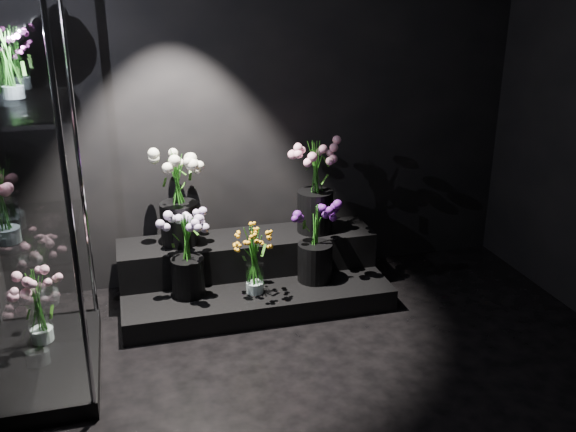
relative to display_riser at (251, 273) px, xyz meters
name	(u,v)px	position (x,y,z in m)	size (l,w,h in m)	color
floor	(350,423)	(0.21, -1.61, -0.18)	(4.00, 4.00, 0.00)	black
wall_back	(265,101)	(0.21, 0.39, 1.22)	(4.00, 4.00, 0.00)	black
display_riser	(251,273)	(0.00, 0.00, 0.00)	(1.93, 0.86, 0.43)	black
display_case	(16,185)	(-1.44, -0.69, 1.03)	(0.66, 1.10, 2.41)	black
bouquet_orange_bells	(254,259)	(-0.03, -0.28, 0.24)	(0.28, 0.28, 0.51)	white
bouquet_lilac	(186,250)	(-0.49, -0.19, 0.32)	(0.41, 0.41, 0.60)	black
bouquet_purple	(315,240)	(0.44, -0.19, 0.30)	(0.42, 0.42, 0.59)	black
bouquet_cream_roses	(178,194)	(-0.50, 0.13, 0.64)	(0.41, 0.41, 0.69)	black
bouquet_pink_roses	(315,180)	(0.53, 0.10, 0.66)	(0.43, 0.43, 0.73)	black
bouquet_case_pink	(3,205)	(-1.49, -0.85, 0.97)	(0.37, 0.37, 0.41)	white
bouquet_case_magenta	(9,64)	(-1.40, -0.53, 1.66)	(0.29, 0.29, 0.36)	white
bouquet_case_base_pink	(38,304)	(-1.45, -0.49, 0.19)	(0.36, 0.36, 0.49)	white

